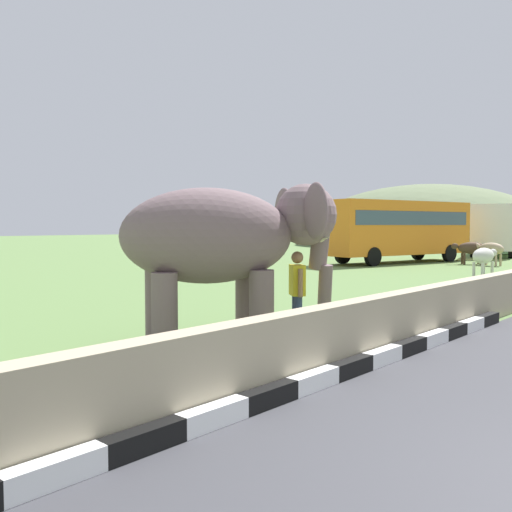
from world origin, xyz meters
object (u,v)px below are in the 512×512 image
at_px(cow_mid, 491,249).
at_px(cow_far, 471,248).
at_px(person_handler, 297,290).
at_px(bus_orange, 398,226).
at_px(cow_near, 484,256).
at_px(bus_white, 494,226).
at_px(elephant, 228,238).

bearing_deg(cow_mid, cow_far, 77.84).
distance_m(person_handler, bus_orange, 22.50).
bearing_deg(bus_orange, cow_near, -130.31).
bearing_deg(cow_far, person_handler, -166.95).
bearing_deg(bus_white, cow_far, -167.90).
height_order(elephant, cow_mid, elephant).
bearing_deg(person_handler, elephant, 154.38).
bearing_deg(bus_orange, cow_far, -68.18).
distance_m(person_handler, cow_far, 22.73).
distance_m(elephant, cow_far, 23.85).
relative_size(cow_mid, cow_far, 1.13).
height_order(cow_near, cow_mid, same).
distance_m(bus_orange, cow_near, 9.24).
relative_size(bus_white, cow_near, 4.65).
bearing_deg(elephant, cow_far, 10.97).
bearing_deg(cow_near, bus_orange, 49.69).
xyz_separation_m(person_handler, cow_mid, (21.90, 3.99, -0.06)).
distance_m(elephant, bus_white, 33.58).
distance_m(person_handler, cow_mid, 22.26).
xyz_separation_m(cow_near, cow_mid, (7.14, 2.20, 0.00)).
distance_m(bus_orange, cow_mid, 5.08).
bearing_deg(cow_near, cow_far, 24.35).
height_order(elephant, bus_orange, bus_orange).
distance_m(bus_orange, cow_far, 4.11).
xyz_separation_m(elephant, cow_mid, (23.15, 3.39, -1.04)).
bearing_deg(cow_mid, cow_near, -162.86).
relative_size(elephant, cow_mid, 2.07).
height_order(bus_white, cow_near, bus_white).
relative_size(person_handler, cow_far, 0.98).
distance_m(cow_near, cow_mid, 7.47).
bearing_deg(cow_near, elephant, -175.74).
bearing_deg(elephant, bus_white, 11.30).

